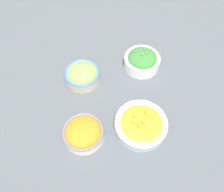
# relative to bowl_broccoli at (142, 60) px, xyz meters

# --- Properties ---
(ground_plane) EXTENTS (3.00, 3.00, 0.00)m
(ground_plane) POSITION_rel_bowl_broccoli_xyz_m (-0.19, 0.11, -0.04)
(ground_plane) COLOR #4C5156
(bowl_broccoli) EXTENTS (0.16, 0.16, 0.08)m
(bowl_broccoli) POSITION_rel_bowl_broccoli_xyz_m (0.00, 0.00, 0.00)
(bowl_broccoli) COLOR white
(bowl_broccoli) RESTS_ON ground_plane
(bowl_carrots) EXTENTS (0.15, 0.15, 0.06)m
(bowl_carrots) POSITION_rel_bowl_broccoli_xyz_m (-0.36, 0.20, -0.01)
(bowl_carrots) COLOR silver
(bowl_carrots) RESTS_ON ground_plane
(bowl_lettuce) EXTENTS (0.15, 0.15, 0.07)m
(bowl_lettuce) POSITION_rel_bowl_broccoli_xyz_m (-0.10, 0.25, -0.00)
(bowl_lettuce) COLOR beige
(bowl_lettuce) RESTS_ON ground_plane
(bowl_squash) EXTENTS (0.19, 0.19, 0.07)m
(bowl_squash) POSITION_rel_bowl_broccoli_xyz_m (-0.30, -0.00, -0.01)
(bowl_squash) COLOR #B2C1CC
(bowl_squash) RESTS_ON ground_plane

